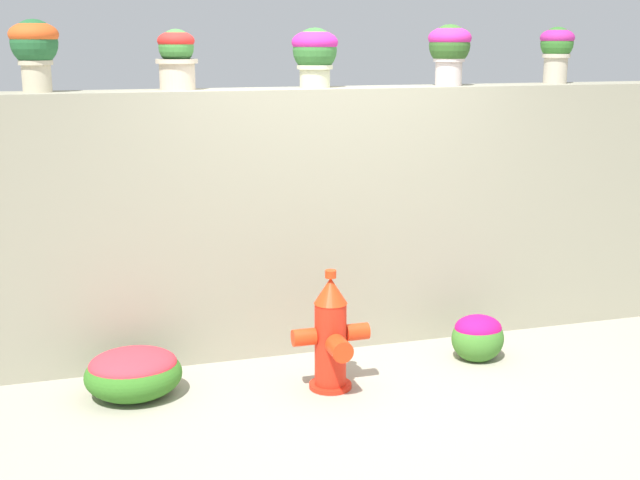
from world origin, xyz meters
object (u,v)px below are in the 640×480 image
at_px(potted_plant_4, 449,47).
at_px(fire_hydrant, 331,336).
at_px(potted_plant_3, 315,52).
at_px(potted_plant_1, 34,45).
at_px(potted_plant_2, 176,56).
at_px(flower_bush_left, 133,371).
at_px(flower_bush_right, 478,335).
at_px(potted_plant_5, 557,48).

xyz_separation_m(potted_plant_4, fire_hydrant, (-1.19, -0.85, -1.85)).
height_order(potted_plant_3, fire_hydrant, potted_plant_3).
bearing_deg(potted_plant_4, potted_plant_1, 179.00).
height_order(potted_plant_2, flower_bush_left, potted_plant_2).
bearing_deg(flower_bush_right, potted_plant_5, 36.98).
bearing_deg(potted_plant_4, potted_plant_2, 178.16).
bearing_deg(potted_plant_5, fire_hydrant, -156.67).
distance_m(potted_plant_2, flower_bush_left, 2.15).
bearing_deg(potted_plant_4, potted_plant_5, 4.26).
height_order(potted_plant_5, flower_bush_left, potted_plant_5).
height_order(potted_plant_1, potted_plant_5, potted_plant_1).
distance_m(potted_plant_2, potted_plant_3, 0.99).
distance_m(potted_plant_1, potted_plant_3, 1.91).
distance_m(potted_plant_1, potted_plant_4, 2.93).
bearing_deg(potted_plant_4, flower_bush_left, -166.38).
bearing_deg(potted_plant_1, potted_plant_2, 0.83).
bearing_deg(potted_plant_1, potted_plant_5, 0.29).
height_order(potted_plant_4, potted_plant_5, potted_plant_4).
distance_m(potted_plant_4, fire_hydrant, 2.36).
bearing_deg(potted_plant_2, fire_hydrant, -47.98).
xyz_separation_m(potted_plant_2, potted_plant_5, (2.97, 0.01, 0.04)).
xyz_separation_m(potted_plant_4, potted_plant_5, (0.95, 0.07, -0.01)).
height_order(potted_plant_2, potted_plant_3, potted_plant_3).
distance_m(potted_plant_3, fire_hydrant, 2.05).
distance_m(potted_plant_3, potted_plant_5, 1.98).
relative_size(potted_plant_2, potted_plant_4, 0.91).
relative_size(potted_plant_4, flower_bush_left, 0.71).
bearing_deg(flower_bush_left, potted_plant_2, 56.03).
height_order(potted_plant_4, flower_bush_left, potted_plant_4).
xyz_separation_m(potted_plant_2, flower_bush_left, (-0.44, -0.66, -2.00)).
relative_size(potted_plant_5, flower_bush_right, 1.13).
bearing_deg(fire_hydrant, flower_bush_right, 9.74).
bearing_deg(flower_bush_left, flower_bush_right, -1.24).
height_order(potted_plant_1, fire_hydrant, potted_plant_1).
bearing_deg(potted_plant_5, flower_bush_left, -168.95).
relative_size(fire_hydrant, flower_bush_left, 1.29).
bearing_deg(potted_plant_1, potted_plant_4, -1.00).
bearing_deg(fire_hydrant, potted_plant_1, 152.64).
relative_size(potted_plant_3, flower_bush_left, 0.67).
bearing_deg(potted_plant_3, flower_bush_left, -155.21).
bearing_deg(potted_plant_4, fire_hydrant, -144.34).
bearing_deg(potted_plant_2, potted_plant_3, 0.11).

